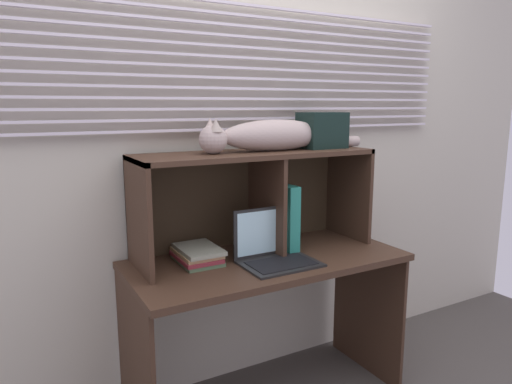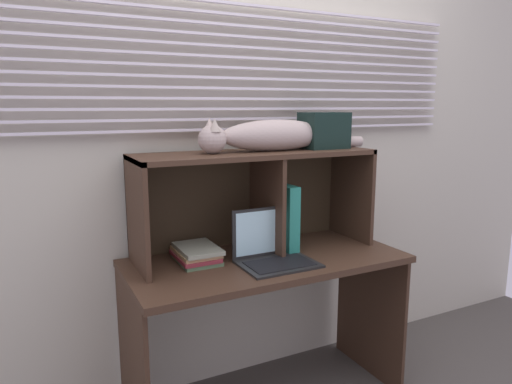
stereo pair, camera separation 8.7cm
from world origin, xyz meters
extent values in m
cube|color=beige|center=(0.00, 0.55, 1.25)|extent=(4.40, 0.04, 2.50)
cube|color=silver|center=(0.00, 0.50, 1.29)|extent=(2.56, 0.02, 0.01)
cube|color=silver|center=(0.00, 0.50, 1.34)|extent=(2.56, 0.02, 0.01)
cube|color=silver|center=(0.00, 0.50, 1.39)|extent=(2.56, 0.02, 0.01)
cube|color=silver|center=(0.00, 0.50, 1.44)|extent=(2.56, 0.02, 0.01)
cube|color=silver|center=(0.00, 0.50, 1.48)|extent=(2.56, 0.02, 0.01)
cube|color=silver|center=(0.00, 0.50, 1.53)|extent=(2.56, 0.02, 0.01)
cube|color=silver|center=(0.00, 0.50, 1.58)|extent=(2.56, 0.02, 0.01)
cube|color=silver|center=(0.00, 0.50, 1.63)|extent=(2.56, 0.02, 0.01)
cube|color=silver|center=(0.00, 0.50, 1.67)|extent=(2.56, 0.02, 0.01)
cube|color=silver|center=(0.00, 0.50, 1.72)|extent=(2.56, 0.02, 0.01)
cube|color=silver|center=(0.00, 0.50, 1.77)|extent=(2.56, 0.02, 0.01)
cube|color=silver|center=(0.00, 0.50, 1.82)|extent=(2.56, 0.02, 0.01)
cube|color=silver|center=(0.00, 0.50, 1.86)|extent=(2.56, 0.02, 0.01)
cube|color=#3F291D|center=(0.00, 0.22, 0.71)|extent=(1.25, 0.58, 0.03)
cube|color=#3F291D|center=(-0.62, 0.22, 0.35)|extent=(0.02, 0.52, 0.69)
cube|color=#3F291D|center=(0.62, 0.22, 0.35)|extent=(0.02, 0.52, 0.69)
cube|color=#3F291D|center=(0.00, 0.33, 1.19)|extent=(1.12, 0.35, 0.02)
cube|color=#3F291D|center=(-0.55, 0.33, 0.96)|extent=(0.02, 0.35, 0.47)
cube|color=#3F291D|center=(0.55, 0.33, 0.96)|extent=(0.02, 0.35, 0.47)
cube|color=#3F291D|center=(0.06, 0.33, 0.95)|extent=(0.02, 0.33, 0.45)
cube|color=#3B2C1B|center=(0.00, 0.50, 0.96)|extent=(1.12, 0.01, 0.47)
ellipsoid|color=#B6A19B|center=(0.10, 0.33, 1.27)|extent=(0.55, 0.15, 0.14)
sphere|color=#B6A19B|center=(-0.21, 0.33, 1.26)|extent=(0.12, 0.12, 0.12)
cone|color=#B3A396|center=(-0.21, 0.30, 1.32)|extent=(0.06, 0.06, 0.06)
cone|color=#B7A298|center=(-0.21, 0.36, 1.32)|extent=(0.06, 0.06, 0.06)
cylinder|color=#B6A19B|center=(0.47, 0.33, 1.22)|extent=(0.26, 0.05, 0.05)
cube|color=black|center=(0.00, 0.11, 0.73)|extent=(0.33, 0.24, 0.01)
cube|color=black|center=(0.00, 0.23, 0.85)|extent=(0.33, 0.01, 0.22)
cube|color=#B2E0EA|center=(0.00, 0.23, 0.85)|extent=(0.29, 0.00, 0.20)
cube|color=black|center=(0.00, 0.10, 0.74)|extent=(0.28, 0.17, 0.00)
cube|color=#268472|center=(0.13, 0.33, 0.88)|extent=(0.06, 0.27, 0.32)
cube|color=#4E6848|center=(-0.30, 0.32, 0.73)|extent=(0.17, 0.24, 0.02)
cube|color=maroon|center=(-0.30, 0.32, 0.75)|extent=(0.17, 0.24, 0.02)
cube|color=tan|center=(-0.30, 0.33, 0.77)|extent=(0.17, 0.24, 0.02)
cube|color=gray|center=(-0.29, 0.32, 0.78)|extent=(0.17, 0.24, 0.02)
cube|color=black|center=(0.37, 0.33, 1.29)|extent=(0.21, 0.16, 0.17)
camera|label=1|loc=(-1.03, -1.52, 1.40)|focal=32.65mm
camera|label=2|loc=(-0.95, -1.56, 1.40)|focal=32.65mm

